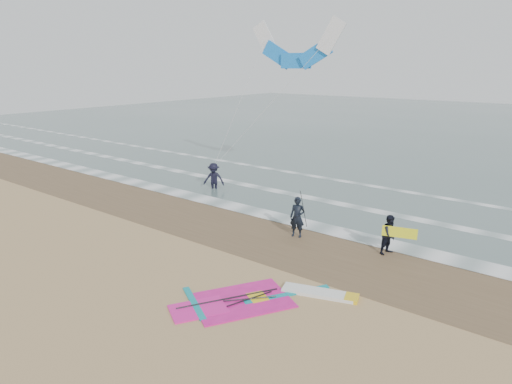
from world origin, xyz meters
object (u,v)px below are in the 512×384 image
Objects in this scene: person_standing at (297,217)px; person_wading at (214,173)px; person_walking at (390,235)px; windsurf_rig at (263,299)px; surf_kite at (296,49)px.

person_wading is at bearing 140.06° from person_standing.
person_walking is 12.24m from person_wading.
windsurf_rig is 13.50m from person_wading.
person_walking is (3.82, 0.69, -0.10)m from person_standing.
surf_kite is at bearing 15.33° from person_wading.
windsurf_rig is 2.60× the size of person_wading.
person_walking is at bearing 74.29° from windsurf_rig.
windsurf_rig is 0.61× the size of surf_kite.
windsurf_rig is 5.75m from person_standing.
person_wading reaches higher than person_walking.
person_walking is 12.72m from surf_kite.
person_walking is at bearing -6.45° from person_standing.
person_wading is (-11.91, 2.79, 0.18)m from person_walking.
surf_kite is (3.38, 3.35, 6.99)m from person_wading.
person_walking is at bearing -42.52° from person_wading.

